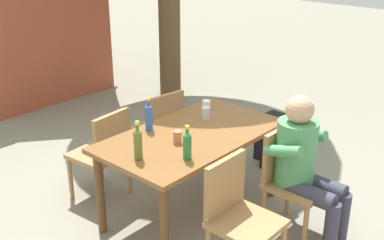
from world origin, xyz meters
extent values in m
plane|color=gray|center=(0.00, 0.00, 0.00)|extent=(24.00, 24.00, 0.00)
cube|color=brown|center=(0.00, 0.00, 0.74)|extent=(1.57, 0.89, 0.04)
cylinder|color=brown|center=(-0.70, -0.36, 0.36)|extent=(0.07, 0.07, 0.72)
cylinder|color=brown|center=(0.70, -0.36, 0.36)|extent=(0.07, 0.07, 0.72)
cylinder|color=brown|center=(-0.70, 0.36, 0.36)|extent=(0.07, 0.07, 0.72)
cylinder|color=brown|center=(0.70, 0.36, 0.36)|extent=(0.07, 0.07, 0.72)
cube|color=#A37547|center=(0.35, -0.82, 0.43)|extent=(0.44, 0.44, 0.04)
cube|color=#A37547|center=(0.35, -0.62, 0.66)|extent=(0.42, 0.04, 0.42)
cylinder|color=#A37547|center=(0.16, -1.01, 0.21)|extent=(0.04, 0.04, 0.41)
cylinder|color=#A37547|center=(0.54, -1.01, 0.21)|extent=(0.04, 0.04, 0.41)
cylinder|color=#A37547|center=(0.16, -0.63, 0.21)|extent=(0.04, 0.04, 0.41)
cylinder|color=#A37547|center=(0.54, -0.63, 0.21)|extent=(0.04, 0.04, 0.41)
cube|color=#A37547|center=(-0.35, 0.82, 0.43)|extent=(0.48, 0.48, 0.04)
cube|color=#A37547|center=(-0.33, 0.62, 0.66)|extent=(0.42, 0.08, 0.42)
cylinder|color=#A37547|center=(-0.18, 1.03, 0.21)|extent=(0.04, 0.04, 0.41)
cylinder|color=#A37547|center=(-0.56, 0.99, 0.21)|extent=(0.04, 0.04, 0.41)
cylinder|color=#A37547|center=(-0.14, 0.65, 0.21)|extent=(0.04, 0.04, 0.41)
cylinder|color=#A37547|center=(-0.52, 0.62, 0.21)|extent=(0.04, 0.04, 0.41)
cube|color=#A37547|center=(0.35, 0.82, 0.43)|extent=(0.48, 0.48, 0.04)
cube|color=#A37547|center=(0.33, 0.62, 0.66)|extent=(0.42, 0.08, 0.42)
cylinder|color=#A37547|center=(0.56, 0.99, 0.21)|extent=(0.04, 0.04, 0.41)
cylinder|color=#A37547|center=(0.18, 1.03, 0.21)|extent=(0.04, 0.04, 0.41)
cylinder|color=#A37547|center=(0.52, 0.61, 0.21)|extent=(0.04, 0.04, 0.41)
cylinder|color=#A37547|center=(0.14, 0.65, 0.21)|extent=(0.04, 0.04, 0.41)
cube|color=#A37547|center=(-0.35, -0.82, 0.43)|extent=(0.44, 0.44, 0.04)
cube|color=#A37547|center=(-0.35, -0.62, 0.66)|extent=(0.42, 0.04, 0.42)
cylinder|color=#A37547|center=(-0.16, -0.63, 0.21)|extent=(0.04, 0.04, 0.41)
cylinder|color=#4C935B|center=(0.35, -0.77, 0.71)|extent=(0.32, 0.32, 0.52)
sphere|color=tan|center=(0.35, -0.77, 1.07)|extent=(0.22, 0.22, 0.22)
cylinder|color=#383847|center=(0.26, -0.97, 0.45)|extent=(0.14, 0.40, 0.14)
cylinder|color=#383847|center=(0.26, -1.17, 0.23)|extent=(0.11, 0.11, 0.45)
cylinder|color=#4C935B|center=(0.16, -0.77, 0.79)|extent=(0.09, 0.31, 0.16)
cylinder|color=#383847|center=(0.44, -0.97, 0.45)|extent=(0.14, 0.40, 0.14)
cylinder|color=#383847|center=(0.44, -1.17, 0.23)|extent=(0.11, 0.11, 0.45)
cylinder|color=#4C935B|center=(0.54, -0.77, 0.79)|extent=(0.09, 0.31, 0.16)
cylinder|color=#287A38|center=(-0.37, -0.28, 0.86)|extent=(0.06, 0.06, 0.19)
cone|color=#287A38|center=(-0.37, -0.28, 0.96)|extent=(0.06, 0.06, 0.03)
cylinder|color=#287A38|center=(-0.37, -0.28, 0.99)|extent=(0.03, 0.03, 0.03)
cylinder|color=yellow|center=(-0.37, -0.28, 1.02)|extent=(0.03, 0.03, 0.02)
cylinder|color=#566623|center=(-0.61, -0.02, 0.87)|extent=(0.06, 0.06, 0.22)
cone|color=#566623|center=(-0.61, -0.02, 0.99)|extent=(0.06, 0.06, 0.03)
cylinder|color=#566623|center=(-0.61, -0.02, 1.02)|extent=(0.03, 0.03, 0.03)
cylinder|color=yellow|center=(-0.61, -0.02, 1.05)|extent=(0.03, 0.03, 0.02)
cylinder|color=#2D56A3|center=(-0.19, 0.31, 0.86)|extent=(0.06, 0.06, 0.21)
cone|color=#2D56A3|center=(-0.19, 0.31, 0.98)|extent=(0.06, 0.06, 0.03)
cylinder|color=#2D56A3|center=(-0.19, 0.31, 1.01)|extent=(0.03, 0.03, 0.03)
cylinder|color=yellow|center=(-0.19, 0.31, 1.04)|extent=(0.03, 0.03, 0.02)
cylinder|color=#B2B7BC|center=(0.31, 0.12, 0.82)|extent=(0.08, 0.08, 0.11)
cylinder|color=#BC6B47|center=(-0.21, -0.04, 0.81)|extent=(0.07, 0.07, 0.10)
cylinder|color=white|center=(0.48, 0.25, 0.81)|extent=(0.07, 0.07, 0.10)
cube|color=black|center=(1.39, 0.11, 0.24)|extent=(0.32, 0.17, 0.48)
cube|color=black|center=(1.39, 0.00, 0.15)|extent=(0.23, 0.06, 0.21)
cube|color=black|center=(1.24, -0.07, 0.21)|extent=(0.31, 0.19, 0.42)
cube|color=black|center=(1.24, -0.20, 0.14)|extent=(0.21, 0.06, 0.19)
cube|color=#9E472D|center=(0.88, 4.01, 0.98)|extent=(1.90, 1.50, 1.95)
camera|label=1|loc=(-2.70, -2.41, 2.36)|focal=44.85mm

